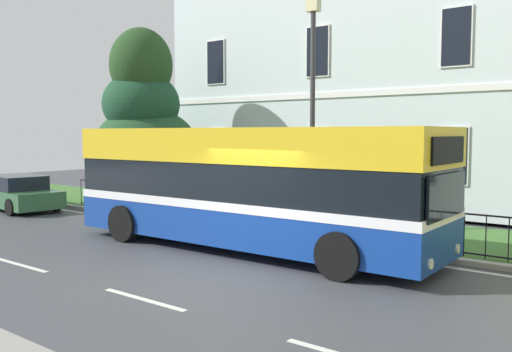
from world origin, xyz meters
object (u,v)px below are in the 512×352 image
(evergreen_tree, at_px, (145,140))
(georgian_townhouse, at_px, (435,34))
(street_lamp_post, at_px, (313,98))
(litter_bin, at_px, (184,197))
(parked_hatchback_00, at_px, (18,193))
(single_decker_bus, at_px, (248,186))

(evergreen_tree, bearing_deg, georgian_townhouse, 43.28)
(street_lamp_post, height_order, litter_bin, street_lamp_post)
(evergreen_tree, height_order, parked_hatchback_00, evergreen_tree)
(georgian_townhouse, height_order, parked_hatchback_00, georgian_townhouse)
(single_decker_bus, distance_m, litter_bin, 5.60)
(georgian_townhouse, xyz_separation_m, parked_hatchback_00, (-11.29, -11.78, -6.26))
(single_decker_bus, bearing_deg, litter_bin, 150.56)
(evergreen_tree, relative_size, litter_bin, 6.24)
(georgian_townhouse, xyz_separation_m, litter_bin, (-5.10, -9.30, -6.18))
(street_lamp_post, bearing_deg, litter_bin, 179.86)
(parked_hatchback_00, bearing_deg, single_decker_bus, 4.81)
(evergreen_tree, xyz_separation_m, street_lamp_post, (8.48, -1.29, 1.23))
(georgian_townhouse, distance_m, evergreen_tree, 12.46)
(georgian_townhouse, xyz_separation_m, evergreen_tree, (-8.51, -8.02, -4.30))
(evergreen_tree, xyz_separation_m, litter_bin, (3.42, -1.28, -1.87))
(parked_hatchback_00, distance_m, litter_bin, 6.68)
(evergreen_tree, bearing_deg, street_lamp_post, -8.66)
(parked_hatchback_00, height_order, litter_bin, same)
(evergreen_tree, xyz_separation_m, single_decker_bus, (8.28, -3.93, -1.01))
(parked_hatchback_00, xyz_separation_m, street_lamp_post, (11.26, 2.47, 3.18))
(single_decker_bus, relative_size, street_lamp_post, 1.52)
(evergreen_tree, height_order, litter_bin, evergreen_tree)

